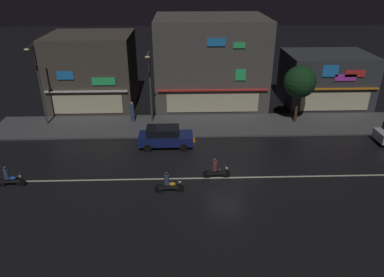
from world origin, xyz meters
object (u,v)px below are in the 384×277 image
Objects in this scene: motorcycle_lead at (168,184)px; motorcycle_trailing_far at (216,170)px; pedestrian_on_sidewalk at (132,112)px; traffic_cone at (194,138)px; motorcycle_following at (9,178)px; parked_car_near_kerb at (165,137)px; streetlamp_west at (38,79)px; streetlamp_mid at (150,82)px.

motorcycle_trailing_far is (3.19, 1.66, 0.00)m from motorcycle_lead.
pedestrian_on_sidewalk is 3.45× the size of traffic_cone.
pedestrian_on_sidewalk reaches higher than traffic_cone.
parked_car_near_kerb is at bearing -146.37° from motorcycle_following.
motorcycle_trailing_far is at bearing -32.84° from streetlamp_west.
streetlamp_west reaches higher than motorcycle_lead.
parked_car_near_kerb is 7.82× the size of traffic_cone.
streetlamp_mid is 3.42× the size of motorcycle_following.
streetlamp_west reaches higher than traffic_cone.
motorcycle_lead is at bearing -104.35° from traffic_cone.
streetlamp_mid is 6.50m from traffic_cone.
parked_car_near_kerb is at bearing -81.20° from motorcycle_lead.
motorcycle_following is (-6.87, -10.55, -0.39)m from pedestrian_on_sidewalk.
streetlamp_mid is at bearing 106.72° from parked_car_near_kerb.
parked_car_near_kerb is (10.92, -4.44, -3.51)m from streetlamp_west.
streetlamp_west is at bearing -178.95° from streetlamp_mid.
streetlamp_west is at bearing 157.88° from parked_car_near_kerb.
motorcycle_following is (-10.46, 1.05, 0.00)m from motorcycle_lead.
motorcycle_trailing_far reaches higher than traffic_cone.
streetlamp_mid is at bearing -125.71° from motorcycle_following.
motorcycle_following is at bearing -84.94° from streetlamp_west.
streetlamp_mid is 11.86m from motorcycle_lead.
traffic_cone is at bearing 97.40° from motorcycle_trailing_far.
parked_car_near_kerb is 2.26× the size of motorcycle_trailing_far.
parked_car_near_kerb is 11.48m from motorcycle_following.
pedestrian_on_sidewalk is 12.15m from motorcycle_lead.
motorcycle_lead is (3.59, -11.61, -0.39)m from pedestrian_on_sidewalk.
parked_car_near_kerb is (1.39, -4.62, -3.14)m from streetlamp_mid.
streetlamp_mid reaches higher than motorcycle_lead.
streetlamp_west is 12.31m from parked_car_near_kerb.
motorcycle_lead is at bearing -44.23° from streetlamp_west.
streetlamp_mid reaches higher than pedestrian_on_sidewalk.
motorcycle_trailing_far is at bearing -77.32° from traffic_cone.
pedestrian_on_sidewalk reaches higher than motorcycle_following.
streetlamp_mid is 3.42× the size of motorcycle_trailing_far.
streetlamp_west is at bearing -80.26° from motorcycle_following.
pedestrian_on_sidewalk is 1.00× the size of motorcycle_trailing_far.
motorcycle_lead is 3.60m from motorcycle_trailing_far.
motorcycle_lead reaches higher than traffic_cone.
streetlamp_west is 9.55m from streetlamp_mid.
traffic_cone is at bearing 19.25° from parked_car_near_kerb.
parked_car_near_kerb is (3.17, -5.00, -0.15)m from pedestrian_on_sidewalk.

